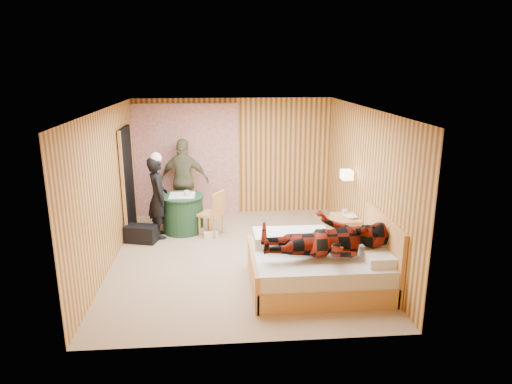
{
  "coord_description": "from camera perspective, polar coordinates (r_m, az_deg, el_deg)",
  "views": [
    {
      "loc": [
        -0.31,
        -7.19,
        3.15
      ],
      "look_at": [
        0.31,
        0.34,
        1.05
      ],
      "focal_mm": 32.0,
      "sensor_mm": 36.0,
      "label": 1
    }
  ],
  "objects": [
    {
      "name": "chair_near",
      "position": [
        8.66,
        -5.23,
        -2.29
      ],
      "size": [
        0.54,
        0.54,
        0.88
      ],
      "rotation": [
        0.0,
        0.0,
        -2.1
      ],
      "color": "#EBA260",
      "rests_on": "floor"
    },
    {
      "name": "wall_left",
      "position": [
        7.65,
        -18.07,
        0.36
      ],
      "size": [
        0.02,
        5.0,
        2.5
      ],
      "primitive_type": "cube",
      "color": "#E8A959",
      "rests_on": "floor"
    },
    {
      "name": "book_upper",
      "position": [
        8.07,
        11.3,
        -2.99
      ],
      "size": [
        0.18,
        0.24,
        0.02
      ],
      "primitive_type": "imported",
      "rotation": [
        0.0,
        0.0,
        0.08
      ],
      "color": "white",
      "rests_on": "nightstand"
    },
    {
      "name": "doorway",
      "position": [
        9.02,
        -15.75,
        1.31
      ],
      "size": [
        0.06,
        0.9,
        2.05
      ],
      "primitive_type": "cube",
      "color": "black",
      "rests_on": "floor"
    },
    {
      "name": "floor",
      "position": [
        7.86,
        -2.07,
        -8.12
      ],
      "size": [
        4.2,
        5.0,
        0.01
      ],
      "primitive_type": "cube",
      "color": "tan",
      "rests_on": "ground"
    },
    {
      "name": "book_lower",
      "position": [
        8.08,
        11.29,
        -3.12
      ],
      "size": [
        0.24,
        0.27,
        0.02
      ],
      "primitive_type": "imported",
      "rotation": [
        0.0,
        0.0,
        0.4
      ],
      "color": "white",
      "rests_on": "nightstand"
    },
    {
      "name": "chair_far",
      "position": [
        9.6,
        -8.89,
        -0.45
      ],
      "size": [
        0.43,
        0.43,
        0.93
      ],
      "rotation": [
        0.0,
        0.0,
        0.03
      ],
      "color": "#EBA260",
      "rests_on": "floor"
    },
    {
      "name": "duffel_bag",
      "position": [
        8.7,
        -14.14,
        -5.09
      ],
      "size": [
        0.62,
        0.44,
        0.32
      ],
      "primitive_type": "cube",
      "rotation": [
        0.0,
        0.0,
        -0.27
      ],
      "color": "black",
      "rests_on": "floor"
    },
    {
      "name": "wall_lamp",
      "position": [
        8.17,
        11.29,
        2.14
      ],
      "size": [
        0.26,
        0.24,
        0.16
      ],
      "color": "gold",
      "rests_on": "wall_right"
    },
    {
      "name": "wall_right",
      "position": [
        7.82,
        13.4,
        1.03
      ],
      "size": [
        0.02,
        5.0,
        2.5
      ],
      "primitive_type": "cube",
      "color": "#E8A959",
      "rests_on": "floor"
    },
    {
      "name": "ceiling",
      "position": [
        7.23,
        -2.27,
        10.35
      ],
      "size": [
        4.2,
        5.0,
        0.01
      ],
      "primitive_type": "cube",
      "color": "silver",
      "rests_on": "wall_back"
    },
    {
      "name": "wall_back",
      "position": [
        9.88,
        -2.82,
        4.42
      ],
      "size": [
        4.2,
        0.02,
        2.5
      ],
      "primitive_type": "cube",
      "color": "#E8A959",
      "rests_on": "floor"
    },
    {
      "name": "sneaker_right",
      "position": [
        8.7,
        -5.64,
        -5.37
      ],
      "size": [
        0.27,
        0.12,
        0.12
      ],
      "primitive_type": "cube",
      "rotation": [
        0.0,
        0.0,
        0.05
      ],
      "color": "white",
      "rests_on": "floor"
    },
    {
      "name": "bed",
      "position": [
        6.86,
        7.92,
        -9.15
      ],
      "size": [
        1.98,
        1.53,
        1.05
      ],
      "color": "#EBA260",
      "rests_on": "floor"
    },
    {
      "name": "sneaker_left",
      "position": [
        8.96,
        -7.15,
        -4.81
      ],
      "size": [
        0.27,
        0.15,
        0.11
      ],
      "primitive_type": "cube",
      "rotation": [
        0.0,
        0.0,
        0.2
      ],
      "color": "white",
      "rests_on": "floor"
    },
    {
      "name": "man_at_table",
      "position": [
        9.55,
        -8.94,
        1.47
      ],
      "size": [
        1.07,
        0.59,
        1.72
      ],
      "primitive_type": "imported",
      "rotation": [
        0.0,
        0.0,
        2.97
      ],
      "color": "#676544",
      "rests_on": "floor"
    },
    {
      "name": "nightstand",
      "position": [
        8.22,
        11.09,
        -4.99
      ],
      "size": [
        0.46,
        0.62,
        0.6
      ],
      "color": "#EBA260",
      "rests_on": "floor"
    },
    {
      "name": "round_table",
      "position": [
        9.01,
        -9.12,
        -2.62
      ],
      "size": [
        0.84,
        0.84,
        0.74
      ],
      "color": "#214829",
      "rests_on": "floor"
    },
    {
      "name": "cup_table",
      "position": [
        8.84,
        -8.61,
        -0.14
      ],
      "size": [
        0.14,
        0.14,
        0.1
      ],
      "primitive_type": "imported",
      "rotation": [
        0.0,
        0.0,
        -0.11
      ],
      "color": "white",
      "rests_on": "round_table"
    },
    {
      "name": "man_on_bed",
      "position": [
        6.41,
        8.78,
        -4.68
      ],
      "size": [
        0.86,
        0.67,
        1.77
      ],
      "primitive_type": "imported",
      "rotation": [
        0.0,
        1.57,
        0.0
      ],
      "color": "maroon",
      "rests_on": "bed"
    },
    {
      "name": "cup_nightstand",
      "position": [
        8.23,
        10.97,
        -2.49
      ],
      "size": [
        0.11,
        0.11,
        0.09
      ],
      "primitive_type": "imported",
      "rotation": [
        0.0,
        0.0,
        -0.05
      ],
      "color": "white",
      "rests_on": "nightstand"
    },
    {
      "name": "curtain",
      "position": [
        9.84,
        -8.64,
        3.92
      ],
      "size": [
        2.2,
        0.08,
        2.4
      ],
      "primitive_type": "cube",
      "color": "beige",
      "rests_on": "floor"
    },
    {
      "name": "woman_standing",
      "position": [
        8.7,
        -12.16,
        -0.67
      ],
      "size": [
        0.51,
        0.64,
        1.55
      ],
      "primitive_type": "imported",
      "rotation": [
        0.0,
        0.0,
        1.85
      ],
      "color": "black",
      "rests_on": "floor"
    }
  ]
}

